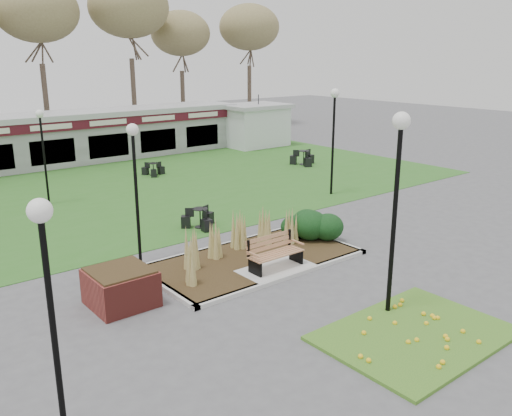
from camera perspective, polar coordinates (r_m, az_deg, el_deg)
ground at (r=15.66m, az=2.49°, el=-6.91°), size 100.00×100.00×0.00m
lawn at (r=25.47m, az=-15.62°, el=1.54°), size 34.00×16.00×0.02m
flower_bed at (r=12.89m, az=16.43°, el=-12.54°), size 4.20×3.00×0.16m
planting_bed at (r=17.27m, az=2.73°, el=-3.41°), size 6.75×3.40×1.27m
park_bench at (r=15.62m, az=1.91°, el=-4.65°), size 1.70×0.66×0.93m
brick_planter at (r=14.05m, az=-14.05°, el=-8.06°), size 1.50×1.50×0.95m
food_pavilion at (r=32.55m, az=-21.50°, el=6.69°), size 24.60×3.40×2.90m
service_hut at (r=37.20m, az=-0.17°, el=8.77°), size 4.40×3.40×2.83m
lamp_post_near_left at (r=8.18m, az=-21.12°, el=-6.78°), size 0.35×0.35×4.21m
lamp_post_near_right at (r=12.64m, az=14.70°, el=3.84°), size 0.40×0.40×4.86m
lamp_post_mid_left at (r=23.78m, az=-21.61°, el=7.05°), size 0.33×0.33×3.93m
lamp_post_mid_right at (r=15.87m, az=-12.67°, el=4.59°), size 0.35×0.35×4.20m
lamp_post_far_right at (r=23.96m, az=8.21°, el=9.33°), size 0.39×0.39×4.66m
bistro_set_a at (r=19.67m, az=-5.88°, el=-1.38°), size 1.33×1.23×0.71m
bistro_set_c at (r=28.56m, az=-10.75°, el=3.83°), size 1.08×1.20×0.64m
bistro_set_d at (r=30.91m, az=5.03°, el=5.06°), size 1.40×1.50×0.80m
patio_umbrella at (r=37.06m, az=0.26°, el=8.82°), size 1.88×1.92×2.36m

